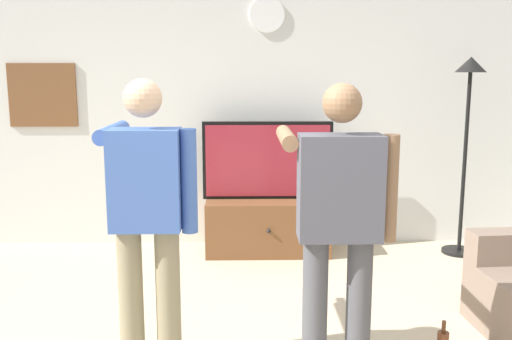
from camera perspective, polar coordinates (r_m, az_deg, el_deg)
back_wall at (r=5.62m, az=-0.95°, el=6.15°), size 6.40×0.10×2.70m
tv_stand at (r=5.46m, az=1.17°, el=-5.61°), size 1.17×0.56×0.52m
television at (r=5.37m, az=1.17°, el=0.98°), size 1.23×0.07×0.74m
wall_clock at (r=5.57m, az=1.12°, el=15.38°), size 0.33×0.03×0.33m
framed_picture at (r=5.89m, az=-20.70°, el=7.09°), size 0.65×0.04×0.61m
floor_lamp at (r=5.58m, az=20.57°, el=5.23°), size 0.32×0.32×1.85m
person_standing_nearer_lamp at (r=3.22m, az=-10.93°, el=-4.18°), size 0.57×0.78×1.69m
person_standing_nearer_couch at (r=3.10m, az=8.33°, el=-4.66°), size 0.62×0.78×1.67m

